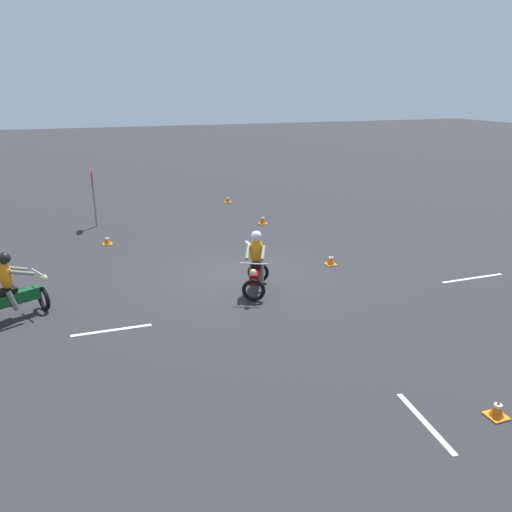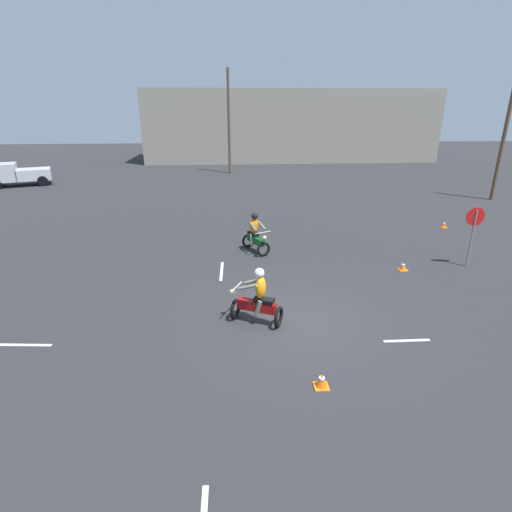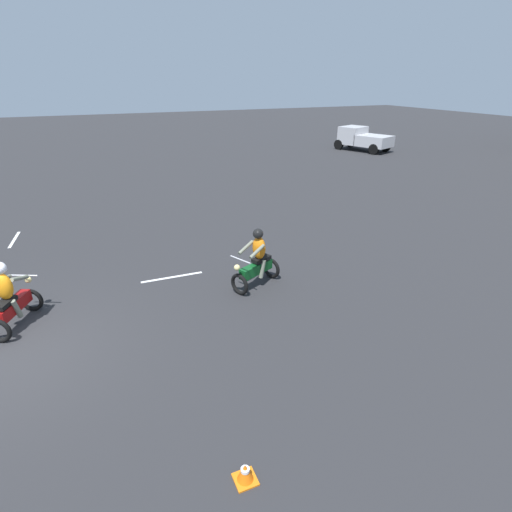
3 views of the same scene
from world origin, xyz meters
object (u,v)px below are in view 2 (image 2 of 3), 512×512
traffic_cone_near_right (403,267)px  utility_pole_near (503,140)px  utility_pole_far (229,122)px  pickup_truck (19,174)px  motorcycle_rider_foreground (258,299)px  traffic_cone_mid_left (444,224)px  traffic_cone_far_center (322,381)px  motorcycle_rider_background (255,235)px  stop_sign (474,225)px

traffic_cone_near_right → utility_pole_near: (10.83, 11.28, 3.59)m
utility_pole_near → utility_pole_far: bearing=143.7°
utility_pole_far → traffic_cone_near_right: bearing=-75.6°
pickup_truck → utility_pole_near: size_ratio=0.61×
motorcycle_rider_foreground → utility_pole_near: utility_pole_near is taller
traffic_cone_mid_left → utility_pole_far: 21.65m
utility_pole_far → pickup_truck: bearing=-162.7°
traffic_cone_near_right → traffic_cone_far_center: traffic_cone_far_center is taller
utility_pole_far → traffic_cone_far_center: bearing=-87.0°
motorcycle_rider_foreground → utility_pole_far: utility_pole_far is taller
motorcycle_rider_background → utility_pole_far: 21.57m
stop_sign → utility_pole_far: size_ratio=0.26×
motorcycle_rider_background → utility_pole_far: size_ratio=0.19×
motorcycle_rider_background → utility_pole_far: bearing=-112.7°
motorcycle_rider_foreground → pickup_truck: pickup_truck is taller
traffic_cone_near_right → traffic_cone_mid_left: traffic_cone_mid_left is taller
traffic_cone_mid_left → utility_pole_far: bearing=119.6°
pickup_truck → traffic_cone_far_center: size_ratio=13.44×
stop_sign → traffic_cone_near_right: 2.99m
motorcycle_rider_background → traffic_cone_near_right: size_ratio=5.19×
motorcycle_rider_background → utility_pole_near: utility_pole_near is taller
motorcycle_rider_background → pickup_truck: (-16.93, 16.20, 0.20)m
motorcycle_rider_foreground → traffic_cone_near_right: size_ratio=5.19×
pickup_truck → traffic_cone_mid_left: bearing=-137.8°
traffic_cone_far_center → utility_pole_far: bearing=93.0°
stop_sign → utility_pole_near: bearing=53.3°
pickup_truck → utility_pole_near: (33.08, -7.41, 2.81)m
pickup_truck → traffic_cone_far_center: pickup_truck is taller
traffic_cone_mid_left → traffic_cone_far_center: size_ratio=1.04×
traffic_cone_near_right → traffic_cone_far_center: size_ratio=0.95×
traffic_cone_far_center → traffic_cone_mid_left: bearing=52.4°
traffic_cone_near_right → utility_pole_near: size_ratio=0.04×
pickup_truck → traffic_cone_mid_left: (26.64, -13.43, -0.76)m
stop_sign → motorcycle_rider_foreground: bearing=-156.2°
motorcycle_rider_background → stop_sign: (7.92, -2.26, 0.91)m
utility_pole_near → motorcycle_rider_background: bearing=-151.4°
traffic_cone_near_right → utility_pole_near: utility_pole_near is taller
traffic_cone_near_right → utility_pole_far: (-6.09, 23.73, 4.26)m
utility_pole_near → stop_sign: bearing=-126.7°
traffic_cone_mid_left → motorcycle_rider_background: bearing=-164.0°
traffic_cone_far_center → stop_sign: bearing=42.5°
utility_pole_near → utility_pole_far: 21.01m
motorcycle_rider_foreground → motorcycle_rider_background: 5.91m
motorcycle_rider_foreground → stop_sign: stop_sign is taller
utility_pole_near → utility_pole_far: size_ratio=0.85×
motorcycle_rider_foreground → motorcycle_rider_background: size_ratio=1.00×
traffic_cone_far_center → utility_pole_near: (15.36, 17.57, 3.58)m
stop_sign → utility_pole_far: bearing=110.3°
motorcycle_rider_foreground → traffic_cone_mid_left: size_ratio=4.70×
motorcycle_rider_foreground → motorcycle_rider_background: (0.36, 5.90, 0.00)m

